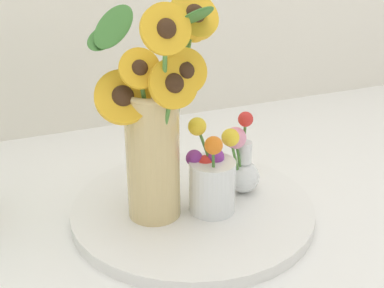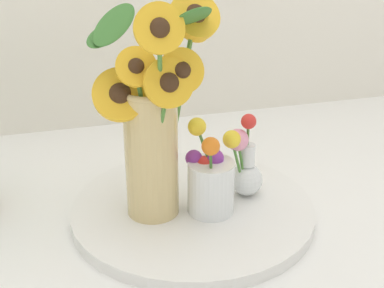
{
  "view_description": "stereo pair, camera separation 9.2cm",
  "coord_description": "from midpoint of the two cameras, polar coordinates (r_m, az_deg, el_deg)",
  "views": [
    {
      "loc": [
        -0.32,
        -0.73,
        0.53
      ],
      "look_at": [
        -0.0,
        0.05,
        0.14
      ],
      "focal_mm": 50.0,
      "sensor_mm": 36.0,
      "label": 1
    },
    {
      "loc": [
        -0.23,
        -0.76,
        0.53
      ],
      "look_at": [
        -0.0,
        0.05,
        0.14
      ],
      "focal_mm": 50.0,
      "sensor_mm": 36.0,
      "label": 2
    }
  ],
  "objects": [
    {
      "name": "serving_tray",
      "position": [
        0.98,
        -2.7,
        -7.08
      ],
      "size": [
        0.44,
        0.44,
        0.02
      ],
      "color": "white",
      "rests_on": "ground_plane"
    },
    {
      "name": "vase_small_center",
      "position": [
        0.93,
        -0.81,
        -3.85
      ],
      "size": [
        0.08,
        0.08,
        0.17
      ],
      "color": "white",
      "rests_on": "serving_tray"
    },
    {
      "name": "mason_jar_sunflowers",
      "position": [
        0.88,
        -6.9,
        1.95
      ],
      "size": [
        0.23,
        0.18,
        0.38
      ],
      "color": "#D1B77A",
      "rests_on": "serving_tray"
    },
    {
      "name": "vase_bulb_right",
      "position": [
        0.99,
        2.61,
        -1.95
      ],
      "size": [
        0.08,
        0.06,
        0.16
      ],
      "color": "white",
      "rests_on": "serving_tray"
    },
    {
      "name": "ground_plane",
      "position": [
        0.95,
        -1.53,
        -9.19
      ],
      "size": [
        6.0,
        6.0,
        0.0
      ],
      "primitive_type": "plane",
      "color": "white"
    }
  ]
}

